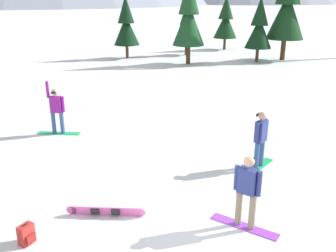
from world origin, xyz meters
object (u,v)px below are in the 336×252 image
at_px(snowboarder_midground, 260,139).
at_px(pine_tree_leaning, 126,25).
at_px(pine_tree_slender, 186,26).
at_px(pine_tree_short, 259,27).
at_px(pine_tree_broad, 226,20).
at_px(snowboarder_foreground, 247,191).
at_px(snowboarder_background, 57,110).
at_px(loose_snowboard_far_spare, 106,211).
at_px(pine_tree_twin, 287,7).
at_px(backpack_red, 27,235).
at_px(pine_tree_tall, 189,16).

height_order(snowboarder_midground, pine_tree_leaning, pine_tree_leaning).
height_order(pine_tree_slender, pine_tree_short, pine_tree_short).
relative_size(snowboarder_midground, pine_tree_broad, 0.38).
bearing_deg(pine_tree_slender, snowboarder_foreground, -96.45).
bearing_deg(pine_tree_slender, pine_tree_leaning, -167.39).
bearing_deg(snowboarder_background, pine_tree_broad, 59.98).
bearing_deg(loose_snowboard_far_spare, pine_tree_broad, 69.41).
distance_m(snowboarder_background, pine_tree_twin, 20.84).
xyz_separation_m(pine_tree_twin, pine_tree_leaning, (-11.82, 2.21, -1.34)).
bearing_deg(snowboarder_foreground, backpack_red, -179.73).
bearing_deg(snowboarder_background, backpack_red, -87.40).
relative_size(snowboarder_background, pine_tree_broad, 0.42).
distance_m(backpack_red, pine_tree_short, 23.98).
bearing_deg(pine_tree_slender, snowboarder_background, -113.76).
bearing_deg(loose_snowboard_far_spare, snowboarder_midground, 25.29).
height_order(snowboarder_background, pine_tree_twin, pine_tree_twin).
xyz_separation_m(pine_tree_leaning, pine_tree_tall, (4.33, -3.00, 0.75)).
bearing_deg(snowboarder_midground, pine_tree_leaning, 99.72).
xyz_separation_m(pine_tree_leaning, pine_tree_broad, (8.84, 3.74, -0.02)).
bearing_deg(pine_tree_leaning, snowboarder_foreground, -84.80).
relative_size(snowboarder_background, pine_tree_short, 0.42).
distance_m(snowboarder_foreground, snowboarder_background, 8.35).
distance_m(snowboarder_midground, pine_tree_broad, 24.72).
bearing_deg(snowboarder_background, pine_tree_leaning, 80.02).
bearing_deg(pine_tree_short, pine_tree_slender, 140.55).
xyz_separation_m(snowboarder_foreground, pine_tree_tall, (2.22, 20.28, 2.42)).
relative_size(snowboarder_foreground, pine_tree_twin, 0.24).
distance_m(snowboarder_midground, loose_snowboard_far_spare, 5.03).
xyz_separation_m(backpack_red, pine_tree_leaning, (2.62, 23.30, 2.37)).
height_order(snowboarder_foreground, pine_tree_twin, pine_tree_twin).
distance_m(snowboarder_midground, pine_tree_twin, 20.19).
distance_m(pine_tree_tall, pine_tree_slender, 4.25).
bearing_deg(loose_snowboard_far_spare, snowboarder_background, 108.14).
relative_size(snowboarder_foreground, pine_tree_short, 0.37).
relative_size(pine_tree_leaning, pine_tree_short, 1.01).
xyz_separation_m(snowboarder_background, pine_tree_twin, (14.75, 14.41, 3.00)).
bearing_deg(snowboarder_background, pine_tree_tall, 61.95).
xyz_separation_m(pine_tree_twin, pine_tree_broad, (-2.99, 5.95, -1.37)).
relative_size(pine_tree_slender, pine_tree_short, 0.91).
distance_m(snowboarder_background, backpack_red, 6.73).
bearing_deg(pine_tree_leaning, loose_snowboard_far_spare, -92.57).
xyz_separation_m(snowboarder_midground, pine_tree_tall, (0.85, 17.35, 2.40)).
bearing_deg(pine_tree_short, pine_tree_twin, 14.59).
height_order(snowboarder_midground, pine_tree_slender, pine_tree_slender).
distance_m(pine_tree_tall, pine_tree_broad, 8.14).
height_order(loose_snowboard_far_spare, pine_tree_twin, pine_tree_twin).
xyz_separation_m(pine_tree_twin, pine_tree_slender, (-6.95, 3.30, -1.62)).
xyz_separation_m(backpack_red, pine_tree_slender, (7.49, 24.39, 2.09)).
relative_size(backpack_red, pine_tree_twin, 0.07).
distance_m(snowboarder_foreground, pine_tree_tall, 20.55).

